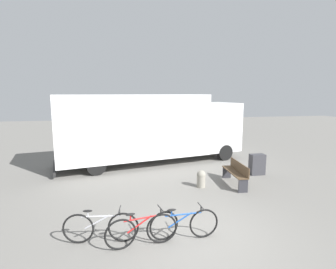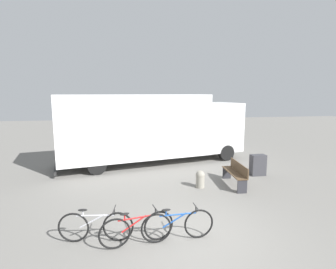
# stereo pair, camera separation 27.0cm
# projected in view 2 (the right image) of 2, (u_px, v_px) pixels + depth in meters

# --- Properties ---
(ground_plane) EXTENTS (60.00, 60.00, 0.00)m
(ground_plane) POSITION_uv_depth(u_px,v_px,m) (191.00, 238.00, 6.34)
(ground_plane) COLOR slate
(delivery_truck) EXTENTS (9.52, 4.16, 3.40)m
(delivery_truck) POSITION_uv_depth(u_px,v_px,m) (152.00, 126.00, 12.97)
(delivery_truck) COLOR white
(delivery_truck) RESTS_ON ground
(park_bench) EXTENTS (0.50, 1.75, 0.87)m
(park_bench) POSITION_uv_depth(u_px,v_px,m) (236.00, 173.00, 9.88)
(park_bench) COLOR brown
(park_bench) RESTS_ON ground
(bicycle_near) EXTENTS (1.75, 0.44, 0.82)m
(bicycle_near) POSITION_uv_depth(u_px,v_px,m) (96.00, 226.00, 6.11)
(bicycle_near) COLOR black
(bicycle_near) RESTS_ON ground
(bicycle_middle) EXTENTS (1.74, 0.50, 0.82)m
(bicycle_middle) POSITION_uv_depth(u_px,v_px,m) (137.00, 229.00, 6.00)
(bicycle_middle) COLOR black
(bicycle_middle) RESTS_ON ground
(bicycle_far) EXTENTS (1.76, 0.44, 0.82)m
(bicycle_far) POSITION_uv_depth(u_px,v_px,m) (178.00, 225.00, 6.16)
(bicycle_far) COLOR black
(bicycle_far) RESTS_ON ground
(bollard_near_bench) EXTENTS (0.33, 0.33, 0.64)m
(bollard_near_bench) POSITION_uv_depth(u_px,v_px,m) (200.00, 178.00, 9.68)
(bollard_near_bench) COLOR gray
(bollard_near_bench) RESTS_ON ground
(utility_box) EXTENTS (0.62, 0.37, 0.89)m
(utility_box) POSITION_uv_depth(u_px,v_px,m) (258.00, 165.00, 11.12)
(utility_box) COLOR #38383D
(utility_box) RESTS_ON ground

